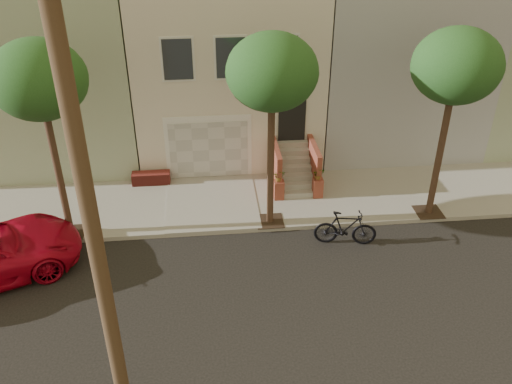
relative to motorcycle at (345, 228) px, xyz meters
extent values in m
plane|color=black|center=(-3.23, -2.62, -0.59)|extent=(90.00, 90.00, 0.00)
cube|color=gray|center=(-3.23, 2.73, -0.52)|extent=(40.00, 3.70, 0.15)
cube|color=beige|center=(-3.23, 8.58, 3.06)|extent=(7.00, 8.00, 7.00)
cube|color=gray|center=(-10.03, 8.58, 3.06)|extent=(6.50, 8.00, 7.00)
cube|color=gray|center=(3.57, 8.58, 3.06)|extent=(6.50, 8.00, 7.00)
cube|color=silver|center=(-4.13, 4.60, 0.81)|extent=(3.20, 0.12, 2.50)
cube|color=#B7B7B3|center=(-4.13, 4.54, 0.71)|extent=(2.90, 0.06, 2.20)
cube|color=gray|center=(-4.13, 2.73, -0.43)|extent=(3.20, 3.70, 0.02)
cube|color=maroon|center=(-6.33, 4.28, -0.22)|extent=(1.40, 0.45, 0.44)
cube|color=black|center=(-1.03, 4.55, 1.96)|extent=(1.00, 0.06, 2.00)
cube|color=#3F4751|center=(-5.03, 4.55, 4.16)|extent=(1.00, 0.06, 1.40)
cube|color=silver|center=(-5.03, 4.57, 4.16)|extent=(1.15, 0.05, 1.55)
cube|color=#3F4751|center=(-3.23, 4.55, 4.16)|extent=(1.00, 0.06, 1.40)
cube|color=silver|center=(-3.23, 4.57, 4.16)|extent=(1.15, 0.05, 1.55)
cube|color=#3F4751|center=(-1.43, 4.55, 4.16)|extent=(1.00, 0.06, 1.40)
cube|color=silver|center=(-1.43, 4.57, 4.16)|extent=(1.15, 0.05, 1.55)
cube|color=gray|center=(-1.03, 2.76, -0.34)|extent=(1.20, 0.28, 0.20)
cube|color=gray|center=(-1.03, 3.04, -0.14)|extent=(1.20, 0.28, 0.20)
cube|color=gray|center=(-1.03, 3.32, 0.06)|extent=(1.20, 0.28, 0.20)
cube|color=gray|center=(-1.03, 3.60, 0.26)|extent=(1.20, 0.28, 0.20)
cube|color=gray|center=(-1.03, 3.88, 0.46)|extent=(1.20, 0.28, 0.20)
cube|color=gray|center=(-1.03, 4.16, 0.66)|extent=(1.20, 0.28, 0.20)
cube|color=gray|center=(-1.03, 4.44, 0.86)|extent=(1.20, 0.28, 0.20)
cube|color=brown|center=(-1.73, 3.60, 0.36)|extent=(0.18, 1.96, 1.60)
cube|color=brown|center=(-0.33, 3.60, 0.36)|extent=(0.18, 1.96, 1.60)
cube|color=brown|center=(-1.73, 2.72, -0.09)|extent=(0.35, 0.35, 0.70)
imported|color=#1A4017|center=(-1.73, 2.72, 0.48)|extent=(0.40, 0.35, 0.45)
cube|color=brown|center=(-0.33, 2.72, -0.09)|extent=(0.35, 0.35, 0.70)
imported|color=#1A4017|center=(-0.33, 2.72, 0.48)|extent=(0.41, 0.35, 0.45)
cube|color=#2D2116|center=(-8.73, 1.28, -0.44)|extent=(0.90, 0.90, 0.02)
cylinder|color=#3B271A|center=(-8.73, 1.28, 1.66)|extent=(0.22, 0.22, 4.20)
ellipsoid|color=#1A4017|center=(-8.73, 1.28, 4.71)|extent=(2.70, 2.57, 2.29)
cube|color=#2D2116|center=(-2.23, 1.28, -0.44)|extent=(0.90, 0.90, 0.02)
cylinder|color=#3B271A|center=(-2.23, 1.28, 1.66)|extent=(0.22, 0.22, 4.20)
ellipsoid|color=#1A4017|center=(-2.23, 1.28, 4.71)|extent=(2.70, 2.57, 2.29)
cube|color=#2D2116|center=(3.27, 1.28, -0.44)|extent=(0.90, 0.90, 0.02)
cylinder|color=#3B271A|center=(3.27, 1.28, 1.66)|extent=(0.22, 0.22, 4.20)
ellipsoid|color=#1A4017|center=(3.27, 1.28, 4.71)|extent=(2.70, 2.57, 2.29)
cylinder|color=#3F291D|center=(-6.23, -5.82, 4.41)|extent=(0.30, 0.30, 10.00)
imported|color=black|center=(0.00, 0.00, 0.00)|extent=(2.03, 0.89, 1.18)
camera|label=1|loc=(-4.22, -13.66, 9.69)|focal=38.02mm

